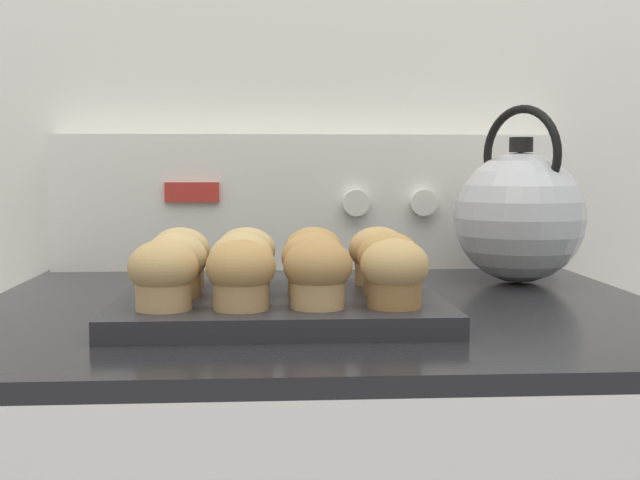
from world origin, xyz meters
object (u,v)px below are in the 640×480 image
Objects in this scene: muffin_pan at (280,306)px; tea_kettle at (519,215)px; muffin_r0_c0 at (163,274)px; muffin_r1_c1 at (242,264)px; muffin_r0_c2 at (318,273)px; muffin_r1_c0 at (175,264)px; muffin_r2_c3 at (378,255)px; muffin_r1_c3 at (389,263)px; muffin_r2_c0 at (180,256)px; muffin_r2_c2 at (313,256)px; muffin_r0_c1 at (241,274)px; muffin_r0_c3 at (394,272)px; muffin_r2_c1 at (246,256)px; muffin_r1_c2 at (313,264)px.

tea_kettle reaches higher than muffin_pan.
muffin_r1_c1 is at bearing 45.57° from muffin_r0_c0.
muffin_r0_c2 is at bearing -0.03° from muffin_r0_c0.
muffin_r0_c2 is 0.16m from muffin_r1_c0.
muffin_r0_c2 is 0.17m from muffin_r2_c3.
muffin_r0_c0 and muffin_r1_c3 have the same top height.
muffin_r2_c3 is 0.28× the size of tea_kettle.
muffin_r2_c0 is 0.15m from muffin_r2_c2.
muffin_r0_c0 reaches higher than muffin_pan.
muffin_pan is at bearing -178.96° from muffin_r1_c3.
muffin_r0_c0 and muffin_r2_c3 have the same top height.
tea_kettle is (0.37, 0.31, 0.04)m from muffin_r0_c1.
muffin_r0_c3 is at bearing -94.22° from muffin_r1_c3.
muffin_r2_c1 is at bearing 89.72° from muffin_r0_c1.
muffin_r0_c2 is (0.07, 0.00, 0.00)m from muffin_r0_c1.
muffin_r1_c3 is at bearing -88.76° from muffin_r2_c3.
muffin_r0_c1 is 1.00× the size of muffin_r2_c0.
muffin_r0_c2 and muffin_r0_c3 have the same top height.
muffin_r2_c2 is (0.15, 0.07, 0.00)m from muffin_r1_c0.
muffin_r2_c1 is 0.08m from muffin_r2_c2.
muffin_r2_c3 is (0.22, 0.07, 0.00)m from muffin_r1_c0.
muffin_r1_c0 reaches higher than muffin_pan.
muffin_r1_c2 is 0.17m from muffin_r2_c0.
muffin_r1_c3 is at bearing -42.90° from muffin_r2_c2.
muffin_r1_c3 is (0.01, 0.08, 0.00)m from muffin_r0_c3.
muffin_r2_c3 is (0.23, -0.00, 0.00)m from muffin_r2_c0.
muffin_r2_c3 reaches higher than muffin_pan.
muffin_r0_c3 is at bearing -64.42° from muffin_r2_c2.
muffin_r0_c1 is 1.00× the size of muffin_r0_c3.
muffin_r2_c3 is (0.08, 0.00, 0.00)m from muffin_r2_c2.
muffin_r2_c2 is 0.08m from muffin_r2_c3.
muffin_r0_c0 is 0.15m from muffin_r0_c2.
muffin_pan is 1.41× the size of tea_kettle.
muffin_pan is at bearing 63.40° from muffin_r0_c1.
muffin_r2_c2 is (0.00, 0.15, 0.00)m from muffin_r0_c2.
muffin_r2_c1 is (0.07, 0.07, 0.00)m from muffin_r1_c0.
muffin_r1_c2 is (0.07, 0.08, 0.00)m from muffin_r0_c1.
muffin_r0_c0 is 0.17m from muffin_r1_c2.
muffin_pan is 0.14m from muffin_r2_c0.
muffin_r1_c0 is 0.15m from muffin_r1_c2.
muffin_r2_c3 is at bearing 88.45° from muffin_r0_c3.
tea_kettle is at bearing 36.00° from muffin_r2_c3.
muffin_r1_c3 is (0.15, 0.08, 0.00)m from muffin_r0_c1.
muffin_r2_c0 is at bearing 179.48° from muffin_r2_c3.
muffin_r0_c3 is at bearing -91.55° from muffin_r2_c3.
tea_kettle is at bearing 47.15° from muffin_r1_c3.
muffin_r0_c0 is at bearing -161.66° from muffin_r1_c3.
muffin_r0_c3 and muffin_r2_c0 have the same top height.
muffin_r2_c1 is (-0.15, 0.15, 0.00)m from muffin_r0_c3.
muffin_r1_c1 is (-0.04, -0.00, 0.05)m from muffin_pan.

